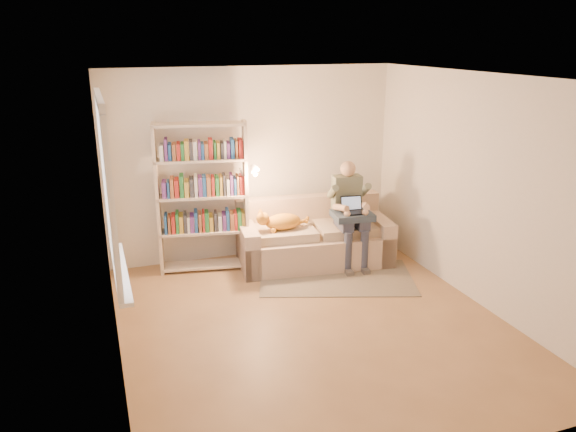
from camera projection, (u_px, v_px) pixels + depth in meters
name	position (u px, v px, depth m)	size (l,w,h in m)	color
floor	(313.00, 324.00, 6.06)	(4.50, 4.50, 0.00)	olive
ceiling	(317.00, 77.00, 5.26)	(4.00, 4.50, 0.02)	white
wall_left	(108.00, 231.00, 5.02)	(0.02, 4.50, 2.60)	silver
wall_right	(480.00, 192.00, 6.30)	(0.02, 4.50, 2.60)	silver
wall_back	(253.00, 164.00, 7.68)	(4.00, 0.02, 2.60)	silver
wall_front	(445.00, 304.00, 3.64)	(4.00, 0.02, 2.60)	silver
window	(112.00, 216.00, 5.20)	(0.12, 1.52, 1.69)	white
sofa	(313.00, 240.00, 7.65)	(2.11, 1.14, 0.86)	tan
person	(350.00, 207.00, 7.45)	(0.44, 0.64, 1.40)	slate
cat	(280.00, 221.00, 7.32)	(0.74, 0.31, 0.27)	#FFA931
blanket	(350.00, 215.00, 7.35)	(0.51, 0.42, 0.08)	#283646
laptop	(350.00, 208.00, 7.33)	(0.31, 0.27, 0.25)	black
bookshelf	(202.00, 190.00, 7.18)	(1.29, 0.57, 1.96)	beige
rug	(336.00, 277.00, 7.21)	(1.94, 1.15, 0.01)	#7B6E59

